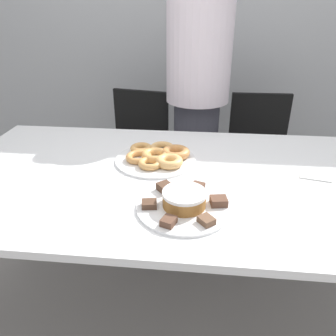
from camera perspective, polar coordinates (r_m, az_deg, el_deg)
ground_plane at (r=1.86m, az=0.98°, el=-22.57°), size 12.00×12.00×0.00m
wall_back at (r=2.82m, az=4.35°, el=24.57°), size 8.00×0.05×2.60m
table at (r=1.40m, az=1.21°, el=-3.79°), size 1.94×1.03×0.77m
person_standing at (r=2.11m, az=5.16°, el=12.83°), size 0.39×0.39×1.72m
office_chair_left at (r=2.33m, az=-5.73°, el=1.31°), size 0.52×0.52×0.88m
office_chair_right at (r=2.32m, az=15.33°, el=0.35°), size 0.45×0.45×0.88m
plate_cake at (r=1.16m, az=2.81°, el=-6.75°), size 0.34×0.34×0.01m
plate_donuts at (r=1.49m, az=-2.17°, el=1.45°), size 0.36×0.36×0.01m
frosted_cake at (r=1.14m, az=2.85°, el=-5.35°), size 0.15×0.15×0.06m
lamington_0 at (r=1.24m, az=5.12°, el=-3.32°), size 0.06×0.07×0.02m
lamington_1 at (r=1.23m, az=-0.49°, el=-3.40°), size 0.07×0.07×0.03m
lamington_2 at (r=1.14m, az=-3.28°, el=-6.28°), size 0.06×0.05×0.02m
lamington_3 at (r=1.06m, az=0.10°, el=-9.27°), size 0.06×0.06×0.02m
lamington_4 at (r=1.07m, az=6.70°, el=-9.03°), size 0.06×0.06×0.02m
lamington_5 at (r=1.16m, az=8.82°, el=-5.72°), size 0.06×0.06×0.03m
donut_0 at (r=1.48m, az=-2.18°, el=2.24°), size 0.13×0.13×0.03m
donut_1 at (r=1.50m, az=1.34°, el=2.71°), size 0.13×0.13×0.04m
donut_2 at (r=1.56m, az=-1.03°, el=3.55°), size 0.11×0.11×0.03m
donut_3 at (r=1.56m, az=-4.68°, el=3.41°), size 0.11×0.11×0.03m
donut_4 at (r=1.47m, az=-5.10°, el=1.89°), size 0.12×0.12×0.03m
donut_5 at (r=1.41m, az=-3.11°, el=0.79°), size 0.10×0.10×0.03m
donut_6 at (r=1.42m, az=0.26°, el=1.15°), size 0.12×0.12×0.04m
napkin at (r=1.49m, az=24.20°, el=-1.07°), size 0.14×0.12×0.01m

